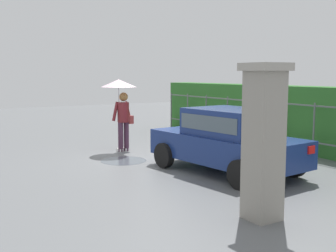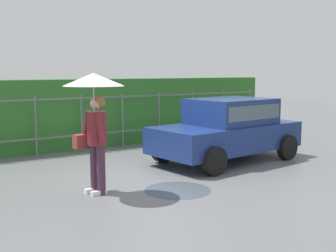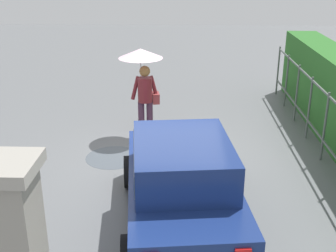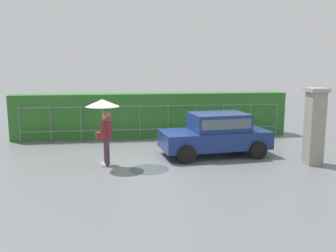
% 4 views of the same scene
% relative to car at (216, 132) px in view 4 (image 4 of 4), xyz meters
% --- Properties ---
extents(ground_plane, '(40.00, 40.00, 0.00)m').
position_rel_car_xyz_m(ground_plane, '(-2.20, -0.42, -0.80)').
color(ground_plane, slate).
extents(car, '(3.88, 2.19, 1.48)m').
position_rel_car_xyz_m(car, '(0.00, 0.00, 0.00)').
color(car, navy).
rests_on(car, ground).
extents(pedestrian, '(1.02, 1.02, 2.10)m').
position_rel_car_xyz_m(pedestrian, '(-3.79, -0.92, 0.78)').
color(pedestrian, '#47283D').
rests_on(pedestrian, ground).
extents(gate_pillar, '(0.60, 0.60, 2.42)m').
position_rel_car_xyz_m(gate_pillar, '(2.75, -1.55, 0.44)').
color(gate_pillar, gray).
rests_on(gate_pillar, ground).
extents(fence_section, '(10.89, 0.05, 1.50)m').
position_rel_car_xyz_m(fence_section, '(-1.88, 2.96, 0.02)').
color(fence_section, '#59605B').
rests_on(fence_section, ground).
extents(hedge_row, '(11.84, 0.90, 1.90)m').
position_rel_car_xyz_m(hedge_row, '(-1.88, 3.68, 0.15)').
color(hedge_row, '#2D6B28').
rests_on(hedge_row, ground).
extents(puddle_near, '(1.20, 1.20, 0.00)m').
position_rel_car_xyz_m(puddle_near, '(-2.46, -1.47, -0.80)').
color(puddle_near, '#4C545B').
rests_on(puddle_near, ground).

